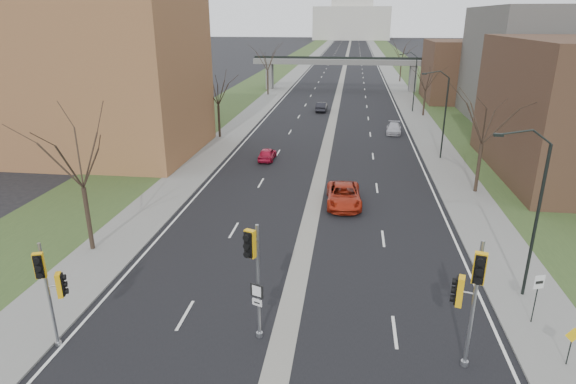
% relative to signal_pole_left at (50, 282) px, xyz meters
% --- Properties ---
extents(ground, '(700.00, 700.00, 0.00)m').
position_rel_signal_pole_left_xyz_m(ground, '(9.56, 1.00, -3.27)').
color(ground, black).
rests_on(ground, ground).
extents(road_surface, '(20.00, 600.00, 0.01)m').
position_rel_signal_pole_left_xyz_m(road_surface, '(9.56, 151.00, -3.27)').
color(road_surface, black).
rests_on(road_surface, ground).
extents(median_strip, '(1.20, 600.00, 0.02)m').
position_rel_signal_pole_left_xyz_m(median_strip, '(9.56, 151.00, -3.27)').
color(median_strip, gray).
rests_on(median_strip, ground).
extents(sidewalk_right, '(4.00, 600.00, 0.12)m').
position_rel_signal_pole_left_xyz_m(sidewalk_right, '(21.56, 151.00, -3.21)').
color(sidewalk_right, gray).
rests_on(sidewalk_right, ground).
extents(sidewalk_left, '(4.00, 600.00, 0.12)m').
position_rel_signal_pole_left_xyz_m(sidewalk_left, '(-2.44, 151.00, -3.21)').
color(sidewalk_left, gray).
rests_on(sidewalk_left, ground).
extents(grass_verge_right, '(8.00, 600.00, 0.10)m').
position_rel_signal_pole_left_xyz_m(grass_verge_right, '(27.56, 151.00, -3.22)').
color(grass_verge_right, '#2A3E1C').
rests_on(grass_verge_right, ground).
extents(grass_verge_left, '(8.00, 600.00, 0.10)m').
position_rel_signal_pole_left_xyz_m(grass_verge_left, '(-8.44, 151.00, -3.22)').
color(grass_verge_left, '#2A3E1C').
rests_on(grass_verge_left, ground).
extents(apartment_building, '(25.00, 16.00, 22.00)m').
position_rel_signal_pole_left_xyz_m(apartment_building, '(-16.44, 31.00, 7.73)').
color(apartment_building, '#9A6A3D').
rests_on(apartment_building, ground).
extents(commercial_block_mid, '(18.00, 22.00, 15.00)m').
position_rel_signal_pole_left_xyz_m(commercial_block_mid, '(37.56, 53.00, 4.23)').
color(commercial_block_mid, '#625F59').
rests_on(commercial_block_mid, ground).
extents(commercial_block_far, '(14.00, 14.00, 10.00)m').
position_rel_signal_pole_left_xyz_m(commercial_block_far, '(31.56, 71.00, 1.73)').
color(commercial_block_far, '#4D3224').
rests_on(commercial_block_far, ground).
extents(pedestrian_bridge, '(34.00, 3.00, 6.45)m').
position_rel_signal_pole_left_xyz_m(pedestrian_bridge, '(9.56, 81.00, 1.57)').
color(pedestrian_bridge, slate).
rests_on(pedestrian_bridge, ground).
extents(capitol, '(48.00, 42.00, 55.75)m').
position_rel_signal_pole_left_xyz_m(capitol, '(9.56, 321.00, 15.33)').
color(capitol, beige).
rests_on(capitol, ground).
extents(streetlight_near, '(2.61, 0.20, 8.70)m').
position_rel_signal_pole_left_xyz_m(streetlight_near, '(20.55, 7.00, 3.68)').
color(streetlight_near, black).
rests_on(streetlight_near, sidewalk_right).
extents(streetlight_mid, '(2.61, 0.20, 8.70)m').
position_rel_signal_pole_left_xyz_m(streetlight_mid, '(20.55, 33.00, 3.68)').
color(streetlight_mid, black).
rests_on(streetlight_mid, sidewalk_right).
extents(streetlight_far, '(2.61, 0.20, 8.70)m').
position_rel_signal_pole_left_xyz_m(streetlight_far, '(20.55, 59.00, 3.68)').
color(streetlight_far, black).
rests_on(streetlight_far, sidewalk_right).
extents(tree_left_a, '(7.20, 7.20, 9.40)m').
position_rel_signal_pole_left_xyz_m(tree_left_a, '(-3.44, 9.00, 3.36)').
color(tree_left_a, '#382B21').
rests_on(tree_left_a, sidewalk_left).
extents(tree_left_b, '(6.75, 6.75, 8.81)m').
position_rel_signal_pole_left_xyz_m(tree_left_b, '(-3.44, 39.00, 2.96)').
color(tree_left_b, '#382B21').
rests_on(tree_left_b, sidewalk_left).
extents(tree_left_c, '(7.65, 7.65, 9.99)m').
position_rel_signal_pole_left_xyz_m(tree_left_c, '(-3.44, 73.00, 3.77)').
color(tree_left_c, '#382B21').
rests_on(tree_left_c, sidewalk_left).
extents(tree_right_a, '(7.20, 7.20, 9.40)m').
position_rel_signal_pole_left_xyz_m(tree_right_a, '(22.56, 23.00, 3.36)').
color(tree_right_a, '#382B21').
rests_on(tree_right_a, sidewalk_right).
extents(tree_right_b, '(6.30, 6.30, 8.22)m').
position_rel_signal_pole_left_xyz_m(tree_right_b, '(22.56, 56.00, 2.55)').
color(tree_right_b, '#382B21').
rests_on(tree_right_b, sidewalk_right).
extents(tree_right_c, '(7.65, 7.65, 9.99)m').
position_rel_signal_pole_left_xyz_m(tree_right_c, '(22.56, 96.00, 3.77)').
color(tree_right_c, '#382B21').
rests_on(tree_right_c, sidewalk_right).
extents(signal_pole_left, '(0.83, 1.14, 5.00)m').
position_rel_signal_pole_left_xyz_m(signal_pole_left, '(0.00, 0.00, 0.00)').
color(signal_pole_left, gray).
rests_on(signal_pole_left, ground).
extents(signal_pole_median, '(0.79, 0.92, 5.53)m').
position_rel_signal_pole_left_xyz_m(signal_pole_median, '(8.34, 1.60, 0.58)').
color(signal_pole_median, gray).
rests_on(signal_pole_median, ground).
extents(signal_pole_right, '(0.96, 1.23, 5.74)m').
position_rel_signal_pole_left_xyz_m(signal_pole_right, '(17.00, 0.96, 0.48)').
color(signal_pole_right, gray).
rests_on(signal_pole_right, ground).
extents(speed_limit_sign, '(0.51, 0.21, 2.48)m').
position_rel_signal_pole_left_xyz_m(speed_limit_sign, '(20.99, 4.51, -1.44)').
color(speed_limit_sign, black).
rests_on(speed_limit_sign, sidewalk_right).
extents(warning_sign, '(0.70, 0.17, 1.80)m').
position_rel_signal_pole_left_xyz_m(warning_sign, '(21.42, 1.59, -1.98)').
color(warning_sign, black).
rests_on(warning_sign, sidewalk_right).
extents(car_left_near, '(1.54, 3.74, 1.27)m').
position_rel_signal_pole_left_xyz_m(car_left_near, '(3.88, 30.23, -2.64)').
color(car_left_near, '#B21432').
rests_on(car_left_near, ground).
extents(car_left_far, '(1.63, 4.33, 1.41)m').
position_rel_signal_pole_left_xyz_m(car_left_far, '(7.56, 57.85, -2.56)').
color(car_left_far, black).
rests_on(car_left_far, ground).
extents(car_right_near, '(2.88, 5.70, 1.55)m').
position_rel_signal_pole_left_xyz_m(car_right_near, '(11.84, 18.82, -2.50)').
color(car_right_near, '#A72611').
rests_on(car_right_near, ground).
extents(car_right_mid, '(2.08, 4.40, 1.24)m').
position_rel_signal_pole_left_xyz_m(car_right_mid, '(17.45, 44.05, -2.65)').
color(car_right_mid, '#B7B7BF').
rests_on(car_right_mid, ground).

